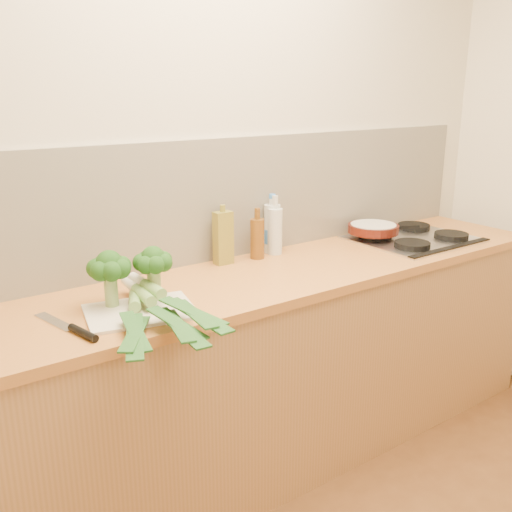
{
  "coord_description": "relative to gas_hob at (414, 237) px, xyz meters",
  "views": [
    {
      "loc": [
        -1.26,
        -0.63,
        1.65
      ],
      "look_at": [
        -0.04,
        1.1,
        1.02
      ],
      "focal_mm": 40.0,
      "sensor_mm": 36.0,
      "label": 1
    }
  ],
  "objects": [
    {
      "name": "leek_front",
      "position": [
        -1.58,
        -0.13,
        0.02
      ],
      "size": [
        0.31,
        0.61,
        0.04
      ],
      "rotation": [
        0.0,
        0.0,
        -0.42
      ],
      "color": "white",
      "rests_on": "chopping_board"
    },
    {
      "name": "glass_bottle",
      "position": [
        -0.73,
        0.22,
        0.1
      ],
      "size": [
        0.07,
        0.07,
        0.27
      ],
      "color": "silver",
      "rests_on": "counter"
    },
    {
      "name": "gas_hob",
      "position": [
        0.0,
        0.0,
        0.0
      ],
      "size": [
        0.58,
        0.5,
        0.04
      ],
      "color": "silver",
      "rests_on": "counter"
    },
    {
      "name": "water_bottle",
      "position": [
        -0.72,
        0.24,
        0.09
      ],
      "size": [
        0.08,
        0.08,
        0.26
      ],
      "color": "silver",
      "rests_on": "counter"
    },
    {
      "name": "leek_mid",
      "position": [
        -1.53,
        -0.15,
        0.04
      ],
      "size": [
        0.12,
        0.69,
        0.04
      ],
      "rotation": [
        0.0,
        0.0,
        -0.09
      ],
      "color": "white",
      "rests_on": "chopping_board"
    },
    {
      "name": "skillet",
      "position": [
        -0.16,
        0.12,
        0.05
      ],
      "size": [
        0.36,
        0.26,
        0.04
      ],
      "rotation": [
        0.0,
        0.0,
        -0.43
      ],
      "color": "#45130B",
      "rests_on": "gas_hob"
    },
    {
      "name": "counter",
      "position": [
        -1.02,
        0.0,
        -0.46
      ],
      "size": [
        3.2,
        0.62,
        0.9
      ],
      "color": "#A37444",
      "rests_on": "ground"
    },
    {
      "name": "oil_tin",
      "position": [
        -1.01,
        0.22,
        0.1
      ],
      "size": [
        0.08,
        0.05,
        0.26
      ],
      "color": "olive",
      "rests_on": "counter"
    },
    {
      "name": "chopping_board",
      "position": [
        -1.55,
        -0.1,
        -0.01
      ],
      "size": [
        0.42,
        0.34,
        0.01
      ],
      "primitive_type": "cube",
      "rotation": [
        0.0,
        0.0,
        -0.22
      ],
      "color": "white",
      "rests_on": "counter"
    },
    {
      "name": "amber_bottle",
      "position": [
        -0.84,
        0.2,
        0.08
      ],
      "size": [
        0.06,
        0.06,
        0.23
      ],
      "color": "brown",
      "rests_on": "counter"
    },
    {
      "name": "broccoli_right",
      "position": [
        -1.46,
        -0.03,
        0.13
      ],
      "size": [
        0.14,
        0.14,
        0.2
      ],
      "color": "#82A15E",
      "rests_on": "chopping_board"
    },
    {
      "name": "leek_back",
      "position": [
        -1.49,
        -0.17,
        0.06
      ],
      "size": [
        0.11,
        0.64,
        0.04
      ],
      "rotation": [
        0.0,
        0.0,
        0.03
      ],
      "color": "white",
      "rests_on": "chopping_board"
    },
    {
      "name": "chefs_knife",
      "position": [
        -1.79,
        -0.13,
        -0.0
      ],
      "size": [
        0.11,
        0.34,
        0.03
      ],
      "rotation": [
        0.0,
        0.0,
        0.22
      ],
      "color": "silver",
      "rests_on": "counter"
    },
    {
      "name": "room_shell",
      "position": [
        -1.02,
        0.29,
        0.26
      ],
      "size": [
        3.5,
        3.5,
        3.5
      ],
      "color": "beige",
      "rests_on": "ground"
    },
    {
      "name": "broccoli_left",
      "position": [
        -1.61,
        -0.0,
        0.13
      ],
      "size": [
        0.15,
        0.15,
        0.2
      ],
      "color": "#82A15E",
      "rests_on": "chopping_board"
    }
  ]
}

